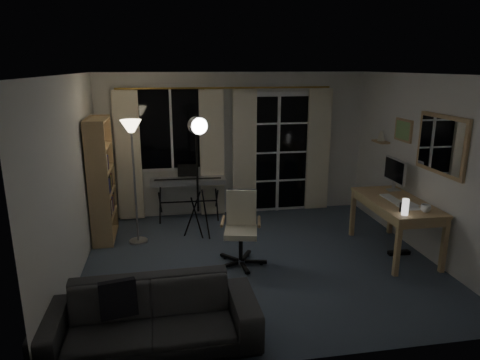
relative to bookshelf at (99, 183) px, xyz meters
The scene contains 17 objects.
floor 2.57m from the bookshelf, 28.66° to the right, with size 4.50×4.00×0.02m, color #394554.
window 1.49m from the bookshelf, 37.21° to the left, with size 1.20×0.08×1.40m.
french_door 2.99m from the bookshelf, 15.82° to the left, with size 1.32×0.09×2.11m.
curtains 2.12m from the bookshelf, 19.97° to the left, with size 3.60×0.07×2.13m.
bookshelf is the anchor object (origin of this frame).
torchiere_lamp 0.82m from the bookshelf, 25.55° to the right, with size 0.35×0.35×1.78m.
keyboard_piano 1.42m from the bookshelf, 22.46° to the left, with size 1.22×0.62×0.87m.
studio_light 1.58m from the bookshelf, 11.36° to the right, with size 0.41×0.41×1.85m.
office_chair 2.22m from the bookshelf, 30.55° to the right, with size 0.65×0.65×0.94m.
desk 4.18m from the bookshelf, 16.67° to the right, with size 0.72×1.40×0.75m.
monitor 4.27m from the bookshelf, 10.10° to the right, with size 0.18×0.54×0.47m.
desk_clutter 4.19m from the bookshelf, 19.91° to the right, with size 0.45×0.85×0.95m.
mug 4.44m from the bookshelf, 22.49° to the right, with size 0.12×0.10×0.12m, color silver.
wall_mirror 4.65m from the bookshelf, 19.16° to the right, with size 0.04×0.94×0.74m.
framed_print 4.46m from the bookshelf, ahead, with size 0.03×0.42×0.32m.
wall_shelf 4.32m from the bookshelf, ahead, with size 0.16×0.30×0.18m.
sofa 2.85m from the bookshelf, 74.10° to the right, with size 1.97×0.62×0.76m.
Camera 1 is at (-1.13, -5.07, 2.50)m, focal length 32.00 mm.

